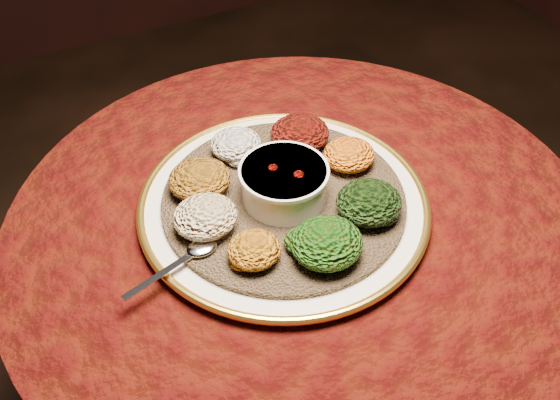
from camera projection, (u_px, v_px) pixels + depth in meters
name	position (u px, v px, depth m)	size (l,w,h in m)	color
table	(301.00, 285.00, 1.13)	(0.96, 0.96, 0.73)	black
platter	(284.00, 204.00, 1.01)	(0.59, 0.59, 0.02)	white
injera	(284.00, 199.00, 1.00)	(0.39, 0.39, 0.01)	brown
stew_bowl	(284.00, 181.00, 0.97)	(0.14, 0.14, 0.06)	silver
spoon	(196.00, 252.00, 0.90)	(0.15, 0.06, 0.01)	silver
portion_ayib	(236.00, 144.00, 1.06)	(0.09, 0.08, 0.04)	white
portion_kitfo	(300.00, 133.00, 1.07)	(0.10, 0.10, 0.05)	black
portion_tikil	(349.00, 155.00, 1.04)	(0.09, 0.08, 0.04)	#AC650E
portion_gomen	(369.00, 202.00, 0.95)	(0.10, 0.10, 0.05)	black
portion_mixveg	(327.00, 243.00, 0.89)	(0.11, 0.10, 0.05)	#973909
portion_kik	(254.00, 250.00, 0.89)	(0.08, 0.07, 0.04)	#BE7510
portion_timatim	(205.00, 217.00, 0.93)	(0.10, 0.09, 0.05)	maroon
portion_shiro	(199.00, 179.00, 0.99)	(0.10, 0.10, 0.05)	#9B5712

